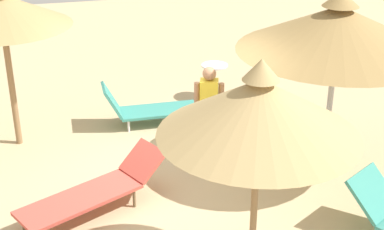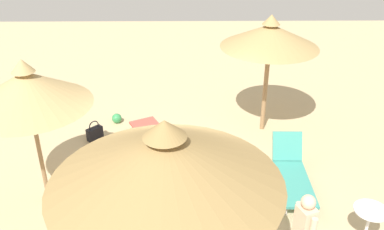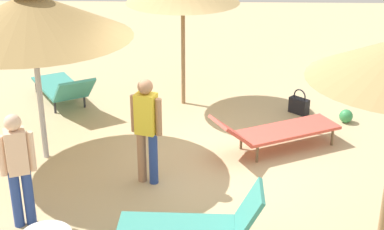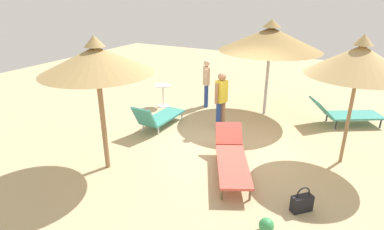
% 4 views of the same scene
% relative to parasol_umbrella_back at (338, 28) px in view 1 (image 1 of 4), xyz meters
% --- Properties ---
extents(ground, '(24.00, 24.00, 0.10)m').
position_rel_parasol_umbrella_back_xyz_m(ground, '(-0.26, -2.46, -2.35)').
color(ground, tan).
extents(parasol_umbrella_back, '(2.95, 2.95, 2.84)m').
position_rel_parasol_umbrella_back_xyz_m(parasol_umbrella_back, '(0.00, 0.00, 0.00)').
color(parasol_umbrella_back, '#B2B2B7').
rests_on(parasol_umbrella_back, ground).
extents(parasol_umbrella_far_right, '(2.10, 2.10, 2.81)m').
position_rel_parasol_umbrella_back_xyz_m(parasol_umbrella_far_right, '(2.36, -2.09, -0.00)').
color(parasol_umbrella_far_right, olive).
rests_on(parasol_umbrella_far_right, ground).
extents(parasol_umbrella_near_right, '(2.19, 2.19, 2.82)m').
position_rel_parasol_umbrella_back_xyz_m(parasol_umbrella_near_right, '(-2.09, -4.74, 0.05)').
color(parasol_umbrella_near_right, olive).
rests_on(parasol_umbrella_near_right, ground).
extents(lounge_chair_edge, '(0.64, 1.75, 0.81)m').
position_rel_parasol_umbrella_back_xyz_m(lounge_chair_edge, '(-2.30, -2.46, -1.97)').
color(lounge_chair_edge, teal).
rests_on(lounge_chair_edge, ground).
extents(lounge_chair_near_left, '(1.52, 2.22, 0.71)m').
position_rel_parasol_umbrella_back_xyz_m(lounge_chair_near_left, '(0.35, -3.65, -1.95)').
color(lounge_chair_near_left, '#CC4C3F').
rests_on(lounge_chair_near_left, ground).
extents(person_standing_front, '(0.30, 0.41, 1.54)m').
position_rel_parasol_umbrella_back_xyz_m(person_standing_front, '(-1.89, -0.23, -1.43)').
color(person_standing_front, navy).
rests_on(person_standing_front, ground).
extents(person_standing_far_left, '(0.30, 0.45, 1.60)m').
position_rel_parasol_umbrella_back_xyz_m(person_standing_far_left, '(-0.74, -1.71, -1.39)').
color(person_standing_far_left, '#A57554').
rests_on(person_standing_far_left, ground).
extents(side_table_round, '(0.54, 0.54, 0.73)m').
position_rel_parasol_umbrella_back_xyz_m(side_table_round, '(-3.15, -0.89, -1.80)').
color(side_table_round, silver).
rests_on(side_table_round, ground).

